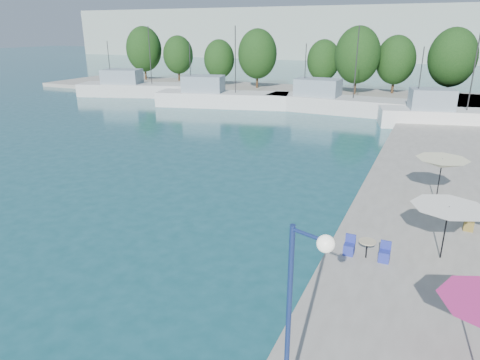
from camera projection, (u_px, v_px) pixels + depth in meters
The scene contains 18 objects.
quay_far at pixel (308, 94), 63.07m from camera, with size 90.00×16.00×0.60m, color gray.
hill_west at pixel (323, 33), 148.83m from camera, with size 180.00×40.00×16.00m, color #98A69B.
trawler_01 at pixel (137, 88), 63.35m from camera, with size 18.48×9.81×10.20m.
trawler_02 at pixel (219, 98), 54.80m from camera, with size 17.24×8.25×10.20m.
trawler_03 at pixel (334, 103), 50.96m from camera, with size 17.20×4.89×10.20m.
trawler_04 at pixel (447, 117), 42.97m from camera, with size 14.17×6.72×10.20m.
tree_01 at pixel (144, 49), 76.80m from camera, with size 6.30×6.30×9.32m.
tree_02 at pixel (178, 55), 75.41m from camera, with size 5.25×5.25×7.78m.
tree_03 at pixel (219, 59), 69.04m from camera, with size 4.92×4.92×7.28m.
tree_04 at pixel (257, 54), 66.10m from camera, with size 6.03×6.03×8.93m.
tree_05 at pixel (323, 60), 65.47m from camera, with size 4.99×4.99×7.38m.
tree_06 at pixel (358, 55), 59.52m from camera, with size 6.28×6.28×9.30m.
tree_07 at pixel (396, 60), 60.39m from camera, with size 5.45×5.45×8.07m.
tree_08 at pixel (453, 57), 56.34m from camera, with size 6.15×6.15×9.10m.
umbrella_white at pixel (448, 213), 16.78m from camera, with size 2.89×2.89×2.25m.
umbrella_cream at pixel (442, 163), 22.17m from camera, with size 2.65×2.65×2.48m.
cafe_table_02 at pixel (366, 251), 17.35m from camera, with size 1.82×0.70×0.76m.
street_lamp at pixel (302, 293), 9.12m from camera, with size 1.00×0.49×5.03m.
Camera 1 is at (9.34, 4.90, 9.42)m, focal length 32.00 mm.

